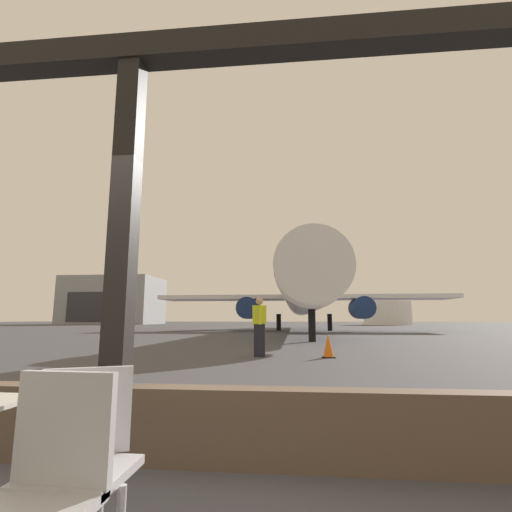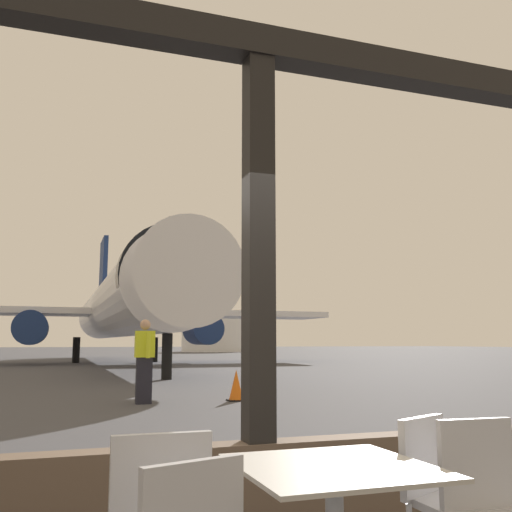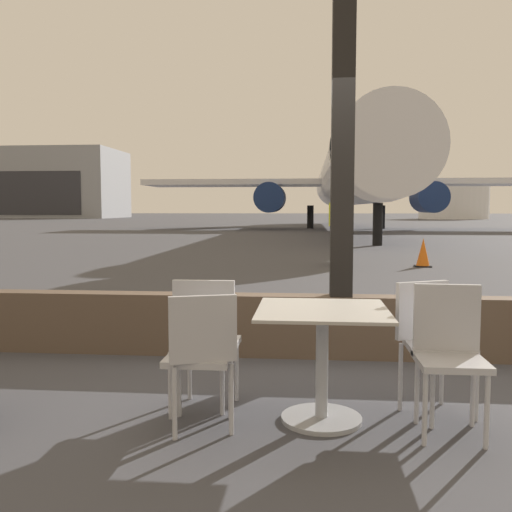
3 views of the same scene
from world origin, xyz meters
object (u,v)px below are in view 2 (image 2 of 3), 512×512
(fuel_storage_tank, at_px, (215,335))
(cafe_chair_aisle_right, at_px, (492,502))
(airplane, at_px, (122,307))
(ground_crew_worker, at_px, (144,360))
(traffic_cone, at_px, (236,386))
(cafe_chair_window_right, at_px, (442,487))

(fuel_storage_tank, bearing_deg, cafe_chair_aisle_right, -103.99)
(airplane, xyz_separation_m, ground_crew_worker, (-1.86, -22.46, -2.43))
(ground_crew_worker, relative_size, traffic_cone, 2.60)
(traffic_cone, relative_size, fuel_storage_tank, 0.08)
(traffic_cone, bearing_deg, airplane, 90.34)
(cafe_chair_window_right, height_order, traffic_cone, cafe_chair_window_right)
(traffic_cone, bearing_deg, cafe_chair_window_right, -100.93)
(airplane, relative_size, traffic_cone, 55.27)
(cafe_chair_aisle_right, distance_m, ground_crew_worker, 10.04)
(airplane, bearing_deg, traffic_cone, -89.66)
(fuel_storage_tank, bearing_deg, airplane, -112.28)
(ground_crew_worker, bearing_deg, traffic_cone, -1.06)
(cafe_chair_window_right, xyz_separation_m, traffic_cone, (1.87, 9.68, -0.21))
(airplane, bearing_deg, cafe_chair_aisle_right, -92.99)
(cafe_chair_aisle_right, relative_size, ground_crew_worker, 0.52)
(cafe_chair_window_right, bearing_deg, traffic_cone, 79.07)
(cafe_chair_aisle_right, distance_m, fuel_storage_tank, 74.57)
(cafe_chair_window_right, distance_m, cafe_chair_aisle_right, 0.32)
(cafe_chair_window_right, distance_m, traffic_cone, 9.86)
(cafe_chair_window_right, relative_size, cafe_chair_aisle_right, 0.97)
(traffic_cone, xyz_separation_m, fuel_storage_tank, (16.19, 62.34, 1.84))
(airplane, height_order, traffic_cone, airplane)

